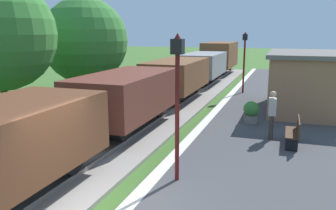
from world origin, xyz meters
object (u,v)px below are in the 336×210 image
Objects in this scene: station_hut at (306,81)px; lamp_post_far at (245,51)px; person_waiting at (272,113)px; potted_planter at (251,112)px; tree_field_left at (87,28)px; lamp_post_near at (177,81)px; bench_near_hut at (294,132)px; tree_trackside_far at (85,41)px; freight_train at (180,75)px.

station_hut is 1.57× the size of lamp_post_far.
person_waiting is (-1.29, -5.31, -0.47)m from station_hut.
tree_field_left is (-12.33, 7.70, 3.50)m from potted_planter.
station_hut is 10.36m from lamp_post_near.
tree_trackside_far reaches higher than bench_near_hut.
tree_field_left is at bearing 161.81° from freight_train.
station_hut reaches higher than freight_train.
potted_planter is at bearing -71.84° from person_waiting.
lamp_post_near reaches higher than person_waiting.
potted_planter is at bearing -31.98° from tree_field_left.
lamp_post_far is (-3.39, 3.93, 1.15)m from station_hut.
freight_train is at bearing 38.41° from tree_trackside_far.
lamp_post_near and lamp_post_far have the same top height.
bench_near_hut is 11.69m from tree_trackside_far.
tree_field_left is at bearing 120.57° from tree_trackside_far.
station_hut reaches higher than potted_planter.
station_hut reaches higher than bench_near_hut.
lamp_post_near is 11.21m from tree_trackside_far.
person_waiting reaches higher than bench_near_hut.
station_hut reaches higher than person_waiting.
tree_field_left is (-14.51, 4.35, 2.57)m from station_hut.
tree_trackside_far is (-8.85, 1.81, 2.77)m from potted_planter.
station_hut is 0.93× the size of tree_field_left.
person_waiting is 16.65m from tree_field_left.
person_waiting is at bearing -77.19° from lamp_post_far.
tree_field_left reaches higher than lamp_post_far.
person_waiting is at bearing -36.15° from tree_field_left.
bench_near_hut is at bearing -22.27° from tree_trackside_far.
tree_trackside_far is 6.88m from tree_field_left.
lamp_post_near is (-2.10, -4.41, 1.62)m from person_waiting.
freight_train reaches higher than potted_planter.
lamp_post_near is 13.65m from lamp_post_far.
person_waiting is 1.87× the size of potted_planter.
freight_train is 35.59× the size of potted_planter.
station_hut is 6.33× the size of potted_planter.
freight_train is 9.01m from person_waiting.
person_waiting is (-0.77, 0.54, 0.46)m from bench_near_hut.
potted_planter is at bearing -11.55° from tree_trackside_far.
lamp_post_near is at bearing 58.30° from person_waiting.
lamp_post_near is 0.64× the size of tree_trackside_far.
station_hut is at bearing -49.17° from lamp_post_far.
person_waiting is 0.46× the size of lamp_post_far.
lamp_post_far is at bearing 130.83° from station_hut.
tree_trackside_far reaches higher than potted_planter.
tree_field_left is at bearing 163.33° from station_hut.
tree_trackside_far reaches higher than station_hut.
tree_field_left reaches higher than potted_planter.
lamp_post_near is 17.99m from tree_field_left.
station_hut is 5.95m from bench_near_hut.
person_waiting is 0.30× the size of tree_trackside_far.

